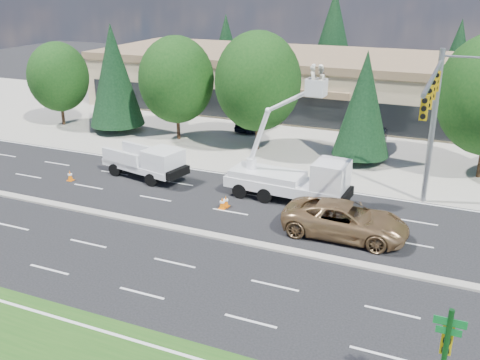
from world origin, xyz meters
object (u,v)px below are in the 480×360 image
at_px(minivan, 345,220).
at_px(bucket_truck, 295,174).
at_px(utility_pickup, 148,165).
at_px(street_sign_pole, 445,354).
at_px(signal_mast, 433,110).

bearing_deg(minivan, bucket_truck, 48.36).
distance_m(utility_pickup, bucket_truck, 10.23).
xyz_separation_m(street_sign_pole, bucket_truck, (-9.10, 14.57, -0.72)).
relative_size(signal_mast, street_sign_pole, 2.54).
xyz_separation_m(utility_pickup, minivan, (13.99, -3.31, -0.02)).
bearing_deg(street_sign_pole, utility_pickup, 143.06).
xyz_separation_m(signal_mast, minivan, (-3.34, -4.24, -5.16)).
relative_size(street_sign_pole, bucket_truck, 0.49).
distance_m(signal_mast, minivan, 7.47).
distance_m(street_sign_pole, minivan, 12.49).
relative_size(street_sign_pole, minivan, 0.62).
relative_size(utility_pickup, bucket_truck, 0.74).
bearing_deg(street_sign_pole, bucket_truck, 121.99).
xyz_separation_m(signal_mast, street_sign_pole, (1.97, -15.45, -3.61)).
distance_m(signal_mast, utility_pickup, 18.10).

